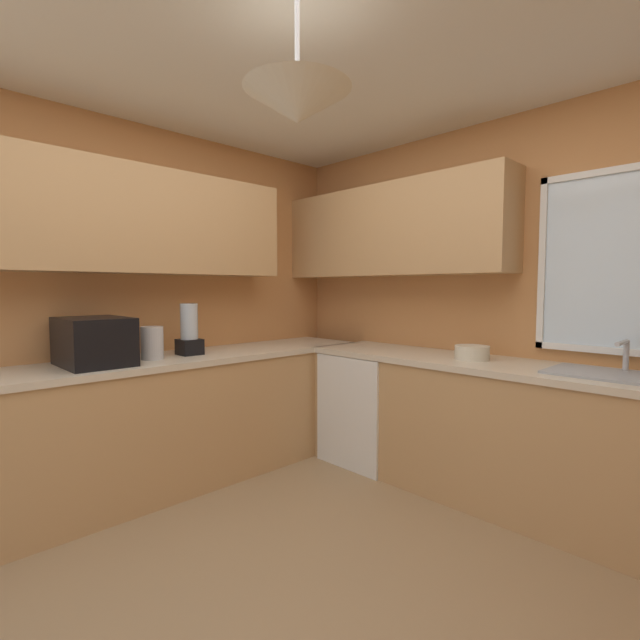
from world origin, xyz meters
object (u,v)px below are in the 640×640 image
object	(u,v)px
bowl	(472,353)
blender_appliance	(189,332)
microwave	(94,341)
dishwasher	(371,407)
kettle	(152,343)
sink_assembly	(618,375)

from	to	relation	value
bowl	blender_appliance	bearing A→B (deg)	-140.43
microwave	blender_appliance	distance (m)	0.63
dishwasher	kettle	bearing A→B (deg)	-113.46
blender_appliance	microwave	bearing A→B (deg)	-90.00
kettle	bowl	world-z (taller)	kettle
kettle	microwave	bearing A→B (deg)	-93.25
kettle	bowl	distance (m)	2.10
kettle	bowl	xyz separation A→B (m)	(1.46, 1.50, -0.06)
sink_assembly	blender_appliance	size ratio (longest dim) A/B	1.85
bowl	blender_appliance	size ratio (longest dim) A/B	0.61
microwave	dishwasher	bearing A→B (deg)	70.13
dishwasher	microwave	distance (m)	2.04
dishwasher	bowl	world-z (taller)	bowl
kettle	blender_appliance	world-z (taller)	blender_appliance
microwave	kettle	bearing A→B (deg)	86.75
bowl	kettle	bearing A→B (deg)	-134.22
blender_appliance	bowl	bearing A→B (deg)	39.57
sink_assembly	microwave	bearing A→B (deg)	-141.11
dishwasher	blender_appliance	size ratio (longest dim) A/B	2.33
sink_assembly	blender_appliance	distance (m)	2.62
microwave	blender_appliance	size ratio (longest dim) A/B	1.33
dishwasher	kettle	distance (m)	1.71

